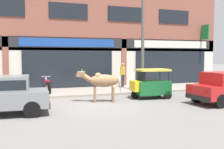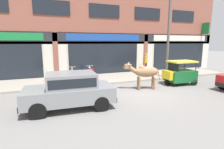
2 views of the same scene
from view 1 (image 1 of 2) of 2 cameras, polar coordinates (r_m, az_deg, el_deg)
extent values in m
plane|color=slate|center=(12.00, -4.44, -6.50)|extent=(90.00, 90.00, 0.00)
cube|color=gray|center=(15.74, -8.14, -3.76)|extent=(19.00, 3.39, 0.13)
cube|color=#8E5142|center=(17.84, -9.62, 14.68)|extent=(23.00, 0.55, 5.92)
cube|color=silver|center=(17.54, -9.47, 2.39)|extent=(23.00, 0.55, 3.40)
cube|color=#28282D|center=(17.24, -9.34, 6.85)|extent=(22.08, 0.08, 0.64)
cube|color=#8E5142|center=(16.99, -22.13, 2.09)|extent=(0.36, 0.12, 3.40)
cube|color=black|center=(17.23, -9.27, 1.20)|extent=(5.83, 0.10, 2.40)
cube|color=#1E479E|center=(17.21, -9.32, 6.86)|extent=(6.13, 0.05, 0.52)
cube|color=#8E5142|center=(18.32, 2.60, 2.51)|extent=(0.36, 0.12, 3.40)
cube|color=black|center=(20.07, 12.82, 1.55)|extent=(5.83, 0.10, 2.40)
cube|color=silver|center=(20.05, 12.93, 6.41)|extent=(6.13, 0.05, 0.52)
cube|color=black|center=(17.22, -22.71, 13.38)|extent=(2.50, 0.06, 1.00)
cube|color=black|center=(17.47, -9.42, 13.50)|extent=(2.50, 0.06, 1.00)
cube|color=black|center=(18.56, 2.87, 12.99)|extent=(2.50, 0.06, 1.00)
cube|color=black|center=(20.35, 13.34, 12.10)|extent=(2.50, 0.06, 1.00)
cube|color=#197A38|center=(21.35, 19.63, 8.69)|extent=(0.08, 0.80, 1.10)
ellipsoid|color=#936B47|center=(12.46, -1.76, -1.36)|extent=(1.49, 0.86, 0.60)
sphere|color=#936B47|center=(12.43, -3.05, -0.34)|extent=(0.32, 0.32, 0.32)
cylinder|color=#936B47|center=(12.39, -3.73, -4.48)|extent=(0.12, 0.12, 0.72)
cylinder|color=#936B47|center=(12.67, -3.76, -4.29)|extent=(0.12, 0.12, 0.72)
cylinder|color=#936B47|center=(12.43, 0.28, -4.44)|extent=(0.12, 0.12, 0.72)
cylinder|color=#936B47|center=(12.71, 0.17, -4.25)|extent=(0.12, 0.12, 0.72)
cylinder|color=#936B47|center=(12.43, -5.54, -0.70)|extent=(0.51, 0.35, 0.43)
cube|color=#936B47|center=(12.42, -6.75, 0.08)|extent=(0.40, 0.30, 0.26)
cube|color=brown|center=(12.43, -7.57, -0.11)|extent=(0.18, 0.19, 0.14)
cone|color=beige|center=(12.31, -6.58, 0.88)|extent=(0.12, 0.08, 0.19)
cone|color=beige|center=(12.51, -6.55, 0.93)|extent=(0.12, 0.08, 0.19)
cube|color=#936B47|center=(12.26, -6.40, 0.31)|extent=(0.07, 0.15, 0.10)
cube|color=#936B47|center=(12.58, -6.36, 0.40)|extent=(0.07, 0.15, 0.10)
cylinder|color=#936B47|center=(12.55, 1.62, -2.33)|extent=(0.17, 0.08, 0.60)
cylinder|color=black|center=(9.81, -17.02, -7.28)|extent=(0.61, 0.21, 0.60)
cylinder|color=black|center=(11.23, -16.92, -5.85)|extent=(0.61, 0.21, 0.60)
cube|color=gray|center=(10.55, -23.28, -4.99)|extent=(3.59, 1.80, 0.60)
cube|color=gray|center=(10.47, -22.83, -1.85)|extent=(1.98, 1.55, 0.56)
cube|color=black|center=(10.47, -22.83, -1.85)|extent=(1.83, 1.56, 0.35)
cube|color=black|center=(10.51, -13.80, -6.02)|extent=(0.21, 1.52, 0.20)
cube|color=red|center=(9.97, -13.56, -4.70)|extent=(0.04, 0.16, 0.14)
cube|color=red|center=(10.95, -13.81, -3.92)|extent=(0.04, 0.16, 0.14)
cylinder|color=black|center=(12.99, 18.00, -4.54)|extent=(0.61, 0.22, 0.60)
cylinder|color=black|center=(11.95, 22.55, -5.39)|extent=(0.61, 0.22, 0.60)
cube|color=black|center=(12.06, 18.17, -4.81)|extent=(0.21, 1.52, 0.20)
cube|color=red|center=(12.37, 16.61, -3.06)|extent=(0.04, 0.16, 0.14)
cube|color=red|center=(11.63, 19.73, -3.58)|extent=(0.04, 0.16, 0.14)
cylinder|color=black|center=(13.46, 5.11, -4.40)|extent=(0.45, 0.15, 0.44)
cylinder|color=black|center=(13.63, 12.01, -4.36)|extent=(0.45, 0.15, 0.44)
cylinder|color=black|center=(14.55, 10.09, -3.81)|extent=(0.45, 0.15, 0.44)
cube|color=#19602D|center=(13.76, 8.62, -2.77)|extent=(1.78, 1.27, 0.70)
cube|color=yellow|center=(13.41, 5.12, -2.49)|extent=(0.41, 0.89, 0.52)
cylinder|color=black|center=(13.02, 7.26, -0.38)|extent=(0.04, 0.04, 0.55)
cylinder|color=black|center=(13.93, 5.66, -0.08)|extent=(0.04, 0.04, 0.55)
cylinder|color=black|center=(13.58, 12.24, -0.26)|extent=(0.04, 0.04, 0.55)
cylinder|color=black|center=(14.45, 10.40, 0.02)|extent=(0.04, 0.04, 0.55)
cube|color=#DBCC42|center=(13.71, 8.85, 0.97)|extent=(1.68, 1.20, 0.10)
cube|color=black|center=(13.48, 6.43, -0.25)|extent=(0.09, 0.93, 0.50)
cylinder|color=black|center=(15.71, -18.80, -2.69)|extent=(0.22, 0.57, 0.56)
cylinder|color=black|center=(14.50, -19.86, -3.27)|extent=(0.22, 0.57, 0.56)
cube|color=#B2B5BA|center=(15.08, -19.33, -2.83)|extent=(0.27, 0.36, 0.24)
cube|color=orange|center=(15.20, -19.22, -1.78)|extent=(0.32, 0.44, 0.24)
cube|color=black|center=(14.82, -19.56, -2.01)|extent=(0.33, 0.56, 0.12)
cylinder|color=#B2B5BA|center=(15.62, -18.88, -1.62)|extent=(0.10, 0.27, 0.59)
cylinder|color=#B2B5BA|center=(15.63, -18.87, -0.59)|extent=(0.51, 0.15, 0.03)
sphere|color=silver|center=(15.70, -18.81, -1.01)|extent=(0.12, 0.12, 0.12)
cylinder|color=#B2B5BA|center=(14.76, -20.05, -3.30)|extent=(0.17, 0.48, 0.06)
cylinder|color=black|center=(15.89, -14.15, -2.52)|extent=(0.13, 0.56, 0.56)
cylinder|color=black|center=(14.66, -13.45, -3.06)|extent=(0.13, 0.56, 0.56)
cube|color=#B2B5BA|center=(15.25, -13.81, -2.64)|extent=(0.22, 0.33, 0.24)
cube|color=red|center=(15.38, -13.91, -1.61)|extent=(0.26, 0.41, 0.24)
cube|color=black|center=(14.99, -13.69, -1.83)|extent=(0.25, 0.53, 0.12)
cylinder|color=#B2B5BA|center=(15.80, -14.14, -1.46)|extent=(0.05, 0.27, 0.59)
cylinder|color=#B2B5BA|center=(15.81, -14.18, -0.44)|extent=(0.52, 0.06, 0.03)
sphere|color=silver|center=(15.88, -14.20, -0.86)|extent=(0.12, 0.12, 0.12)
cylinder|color=#B2B5BA|center=(14.89, -14.01, -3.11)|extent=(0.08, 0.48, 0.06)
cylinder|color=#2D2D33|center=(17.52, 2.21, -1.37)|extent=(0.11, 0.11, 0.82)
cylinder|color=#2D2D33|center=(17.68, 2.46, -1.32)|extent=(0.11, 0.11, 0.82)
cylinder|color=gold|center=(17.55, 2.34, 0.90)|extent=(0.32, 0.32, 0.56)
cylinder|color=gold|center=(17.36, 2.05, 0.78)|extent=(0.08, 0.08, 0.56)
cylinder|color=gold|center=(17.74, 2.63, 0.85)|extent=(0.08, 0.08, 0.56)
sphere|color=tan|center=(17.53, 2.35, 2.21)|extent=(0.20, 0.20, 0.20)
cylinder|color=#595651|center=(15.51, 6.70, 7.30)|extent=(0.18, 0.18, 5.90)
camera|label=2|loc=(3.79, -44.60, 9.84)|focal=28.00mm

